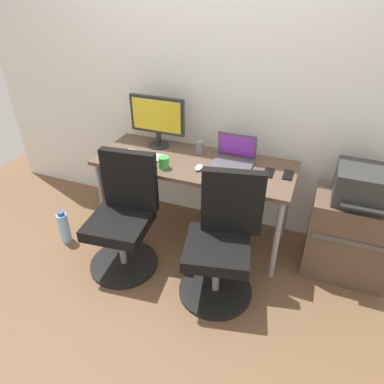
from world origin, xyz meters
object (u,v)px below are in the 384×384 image
water_bottle_on_floor (64,227)px  desktop_monitor (157,118)px  office_chair_right (222,243)px  side_cabinet (348,236)px  printer (364,186)px  office_chair_left (124,219)px  open_laptop (234,157)px  coffee_mug (164,163)px

water_bottle_on_floor → desktop_monitor: size_ratio=0.65×
water_bottle_on_floor → office_chair_right: bearing=-0.7°
office_chair_right → side_cabinet: office_chair_right is taller
printer → side_cabinet: bearing=90.0°
desktop_monitor → office_chair_left: bearing=-89.0°
open_laptop → printer: bearing=-4.6°
side_cabinet → desktop_monitor: bearing=174.6°
office_chair_right → desktop_monitor: bearing=139.5°
office_chair_right → printer: bearing=31.9°
office_chair_right → printer: 1.05m
water_bottle_on_floor → desktop_monitor: (0.62, 0.66, 0.84)m
office_chair_right → desktop_monitor: 1.18m
water_bottle_on_floor → coffee_mug: (0.83, 0.31, 0.64)m
side_cabinet → printer: (0.00, -0.00, 0.45)m
open_laptop → coffee_mug: bearing=-150.9°
printer → open_laptop: open_laptop is taller
office_chair_right → open_laptop: 0.71m
office_chair_left → coffee_mug: (0.20, 0.33, 0.36)m
water_bottle_on_floor → open_laptop: (1.31, 0.58, 0.64)m
office_chair_right → printer: size_ratio=2.35×
water_bottle_on_floor → desktop_monitor: 1.23m
printer → open_laptop: (-0.94, 0.08, 0.01)m
printer → desktop_monitor: desktop_monitor is taller
office_chair_left → water_bottle_on_floor: office_chair_left is taller
water_bottle_on_floor → desktop_monitor: desktop_monitor is taller
office_chair_left → side_cabinet: size_ratio=1.42×
office_chair_left → coffee_mug: office_chair_left is taller
open_laptop → office_chair_right: bearing=-80.4°
side_cabinet → desktop_monitor: (-1.63, 0.15, 0.66)m
office_chair_left → printer: bearing=17.8°
office_chair_right → side_cabinet: size_ratio=1.42×
printer → water_bottle_on_floor: size_ratio=1.29×
side_cabinet → water_bottle_on_floor: bearing=-167.4°
office_chair_left → open_laptop: bearing=41.2°
office_chair_right → side_cabinet: 0.99m
side_cabinet → printer: size_ratio=1.65×
office_chair_left → desktop_monitor: size_ratio=1.96×
office_chair_right → desktop_monitor: (-0.79, 0.68, 0.56)m
printer → desktop_monitor: 1.65m
water_bottle_on_floor → coffee_mug: size_ratio=3.37×
printer → office_chair_left: bearing=-162.2°
office_chair_right → office_chair_left: bearing=179.9°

